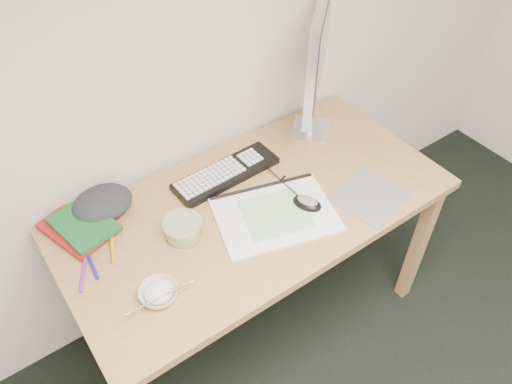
# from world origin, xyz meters

# --- Properties ---
(desk) EXTENTS (1.40, 0.70, 0.75)m
(desk) POSITION_xyz_m (-0.11, 1.43, 0.67)
(desk) COLOR tan
(desk) RESTS_ON ground
(mousepad) EXTENTS (0.28, 0.26, 0.00)m
(mousepad) POSITION_xyz_m (0.25, 1.22, 0.75)
(mousepad) COLOR slate
(mousepad) RESTS_ON desk
(sketchpad) EXTENTS (0.47, 0.39, 0.01)m
(sketchpad) POSITION_xyz_m (-0.08, 1.35, 0.76)
(sketchpad) COLOR white
(sketchpad) RESTS_ON desk
(keyboard) EXTENTS (0.42, 0.15, 0.02)m
(keyboard) POSITION_xyz_m (-0.11, 1.62, 0.76)
(keyboard) COLOR black
(keyboard) RESTS_ON desk
(monitor) EXTENTS (0.37, 0.35, 0.56)m
(monitor) POSITION_xyz_m (0.33, 1.65, 1.10)
(monitor) COLOR silver
(monitor) RESTS_ON desk
(mouse) EXTENTS (0.10, 0.13, 0.04)m
(mouse) POSITION_xyz_m (0.03, 1.31, 0.78)
(mouse) COLOR black
(mouse) RESTS_ON sketchpad
(rice_bowl) EXTENTS (0.15, 0.15, 0.04)m
(rice_bowl) POSITION_xyz_m (-0.57, 1.28, 0.77)
(rice_bowl) COLOR white
(rice_bowl) RESTS_ON desk
(chopsticks) EXTENTS (0.20, 0.02, 0.02)m
(chopsticks) POSITION_xyz_m (-0.58, 1.25, 0.79)
(chopsticks) COLOR #ADADAF
(chopsticks) RESTS_ON rice_bowl
(fruit_tub) EXTENTS (0.14, 0.14, 0.06)m
(fruit_tub) POSITION_xyz_m (-0.39, 1.45, 0.78)
(fruit_tub) COLOR #CDCC48
(fruit_tub) RESTS_ON desk
(book_red) EXTENTS (0.24, 0.28, 0.02)m
(book_red) POSITION_xyz_m (-0.67, 1.68, 0.76)
(book_red) COLOR maroon
(book_red) RESTS_ON desk
(book_green) EXTENTS (0.20, 0.24, 0.02)m
(book_green) POSITION_xyz_m (-0.65, 1.67, 0.78)
(book_green) COLOR #175D27
(book_green) RESTS_ON book_red
(cloth_lump) EXTENTS (0.20, 0.18, 0.07)m
(cloth_lump) POSITION_xyz_m (-0.56, 1.71, 0.79)
(cloth_lump) COLOR #222429
(cloth_lump) RESTS_ON desk
(pencil_pink) EXTENTS (0.19, 0.02, 0.01)m
(pencil_pink) POSITION_xyz_m (-0.10, 1.48, 0.75)
(pencil_pink) COLOR pink
(pencil_pink) RESTS_ON desk
(pencil_tan) EXTENTS (0.13, 0.11, 0.01)m
(pencil_tan) POSITION_xyz_m (-0.11, 1.49, 0.75)
(pencil_tan) COLOR tan
(pencil_tan) RESTS_ON desk
(pencil_black) EXTENTS (0.17, 0.07, 0.01)m
(pencil_black) POSITION_xyz_m (-0.02, 1.45, 0.75)
(pencil_black) COLOR black
(pencil_black) RESTS_ON desk
(marker_blue) EXTENTS (0.02, 0.12, 0.01)m
(marker_blue) POSITION_xyz_m (-0.69, 1.51, 0.76)
(marker_blue) COLOR #1C1D99
(marker_blue) RESTS_ON desk
(marker_orange) EXTENTS (0.06, 0.14, 0.01)m
(marker_orange) POSITION_xyz_m (-0.61, 1.54, 0.76)
(marker_orange) COLOR orange
(marker_orange) RESTS_ON desk
(marker_purple) EXTENTS (0.07, 0.12, 0.01)m
(marker_purple) POSITION_xyz_m (-0.73, 1.49, 0.76)
(marker_purple) COLOR purple
(marker_purple) RESTS_ON desk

